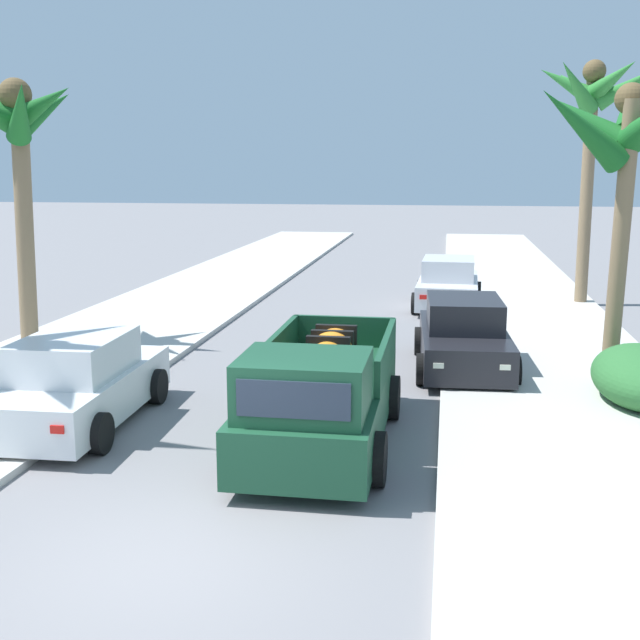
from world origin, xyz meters
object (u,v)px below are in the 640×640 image
object	(u,v)px
palm_tree_left_fore	(14,132)
car_left_mid	(463,337)
car_left_near	(78,383)
car_right_near	(448,285)
palm_tree_right_mid	(593,105)
palm_tree_left_mid	(622,139)
pickup_truck	(321,396)

from	to	relation	value
palm_tree_left_fore	car_left_mid	bearing A→B (deg)	-3.40
car_left_near	car_right_near	distance (m)	13.71
palm_tree_left_fore	palm_tree_right_mid	bearing A→B (deg)	29.83
car_left_near	palm_tree_left_mid	size ratio (longest dim) A/B	0.73
palm_tree_left_fore	palm_tree_right_mid	distance (m)	16.35
car_left_mid	palm_tree_left_mid	bearing A→B (deg)	-14.44
palm_tree_left_mid	pickup_truck	bearing A→B (deg)	-138.62
car_right_near	palm_tree_left_mid	distance (m)	9.71
pickup_truck	car_right_near	bearing A→B (deg)	81.41
pickup_truck	car_left_near	world-z (taller)	pickup_truck
car_left_near	palm_tree_left_mid	bearing A→B (deg)	23.51
pickup_truck	car_left_mid	world-z (taller)	pickup_truck
pickup_truck	car_right_near	world-z (taller)	pickup_truck
car_right_near	palm_tree_right_mid	bearing A→B (deg)	16.27
car_right_near	palm_tree_left_fore	size ratio (longest dim) A/B	0.68
car_right_near	palm_tree_left_mid	size ratio (longest dim) A/B	0.73
car_left_near	car_left_mid	bearing A→B (deg)	36.31
car_left_near	palm_tree_left_mid	distance (m)	10.88
car_left_near	palm_tree_right_mid	xyz separation A→B (m)	(10.25, 13.47, 5.36)
palm_tree_left_fore	palm_tree_left_mid	world-z (taller)	palm_tree_left_fore
pickup_truck	car_left_near	size ratio (longest dim) A/B	1.21
car_right_near	palm_tree_left_fore	world-z (taller)	palm_tree_left_fore
pickup_truck	palm_tree_left_fore	xyz separation A→B (m)	(-8.11, 5.78, 4.25)
car_left_near	car_right_near	xyz separation A→B (m)	(6.12, 12.27, 0.00)
car_right_near	car_left_near	bearing A→B (deg)	-116.51
palm_tree_right_mid	car_left_near	bearing A→B (deg)	-127.26
car_right_near	palm_tree_left_fore	bearing A→B (deg)	-145.42
palm_tree_left_fore	palm_tree_left_mid	size ratio (longest dim) A/B	1.07
pickup_truck	car_left_near	bearing A→B (deg)	174.28
pickup_truck	car_right_near	size ratio (longest dim) A/B	1.21
car_left_near	car_left_mid	size ratio (longest dim) A/B	0.99
palm_tree_left_mid	car_left_mid	bearing A→B (deg)	165.56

